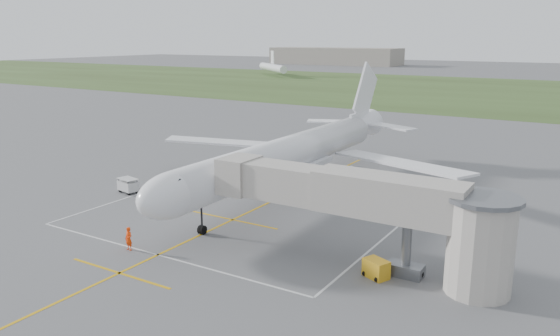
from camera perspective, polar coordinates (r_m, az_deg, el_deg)
The scene contains 11 objects.
ground at distance 59.92m, azimuth 0.70°, elevation -2.76°, with size 700.00×700.00×0.00m, color #535355.
grass_strip at distance 182.60m, azimuth 22.22°, elevation 7.30°, with size 700.00×120.00×0.02m, color #364920.
apron_markings at distance 55.21m, azimuth -2.40°, elevation -4.21°, with size 28.20×60.00×0.01m.
airliner at distance 59.46m, azimuth 1.08°, elevation 1.47°, with size 38.93×46.75×13.52m.
jet_bridge at distance 40.30m, azimuth 10.19°, elevation -4.15°, with size 23.40×5.00×7.20m.
gpu_unit at distance 40.34m, azimuth 10.00°, elevation -10.33°, with size 2.11×1.82×1.34m.
baggage_cart at distance 62.61m, azimuth -15.58°, elevation -1.76°, with size 2.58×1.86×1.63m.
ramp_worker_nose at distance 46.06m, azimuth -15.53°, elevation -7.14°, with size 0.70×0.46×1.93m, color #FA3A07.
ramp_worker_wing at distance 64.10m, azimuth -7.61°, elevation -1.07°, with size 0.76×0.59×1.56m, color #FF5408.
distant_hangars at distance 318.12m, azimuth 23.58°, elevation 10.39°, with size 345.00×49.00×12.00m.
distant_aircraft at distance 218.59m, azimuth 25.13°, elevation 8.85°, with size 236.34×44.13×8.85m.
Camera 1 is at (29.34, -49.44, 16.88)m, focal length 35.00 mm.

